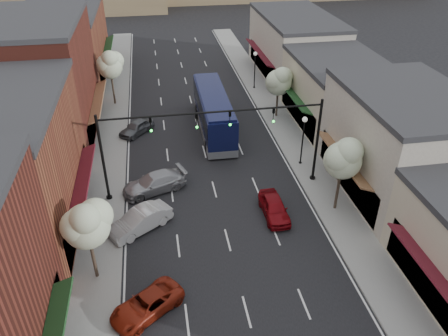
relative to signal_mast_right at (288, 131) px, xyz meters
name	(u,v)px	position (x,y,z in m)	size (l,w,h in m)	color
ground	(233,261)	(-5.62, -8.00, -4.62)	(160.00, 160.00, 0.00)	black
sidewalk_left	(111,135)	(-14.02, 10.50, -4.55)	(2.80, 73.00, 0.15)	gray
sidewalk_right	(281,122)	(2.78, 10.50, -4.55)	(2.80, 73.00, 0.15)	gray
curb_left	(126,134)	(-12.62, 10.50, -4.55)	(0.25, 73.00, 0.17)	gray
curb_right	(268,123)	(1.38, 10.50, -4.55)	(0.25, 73.00, 0.17)	gray
bldg_left_midfar	(37,80)	(-19.86, 12.00, 0.78)	(10.14, 14.10, 10.90)	maroon
bldg_left_far	(65,44)	(-19.84, 28.00, -0.46)	(10.14, 18.10, 8.40)	brown
bldg_right_midnear	(401,144)	(8.10, -2.00, -0.72)	(9.14, 12.10, 7.90)	#B9B09E
bldg_right_midfar	(337,92)	(8.08, 10.00, -1.46)	(9.14, 12.10, 6.40)	#BDB297
bldg_right_far	(294,46)	(8.09, 24.00, -0.96)	(9.14, 16.10, 7.40)	#B9B09E
signal_mast_right	(288,131)	(0.00, 0.00, 0.00)	(8.22, 0.46, 7.00)	black
signal_mast_left	(135,143)	(-11.24, 0.00, 0.00)	(8.22, 0.46, 7.00)	black
tree_right_near	(344,157)	(2.73, -4.05, -0.17)	(2.85, 2.65, 5.95)	#47382B
tree_right_far	(279,80)	(2.73, 11.95, -0.63)	(2.85, 2.65, 5.43)	#47382B
tree_left_near	(87,223)	(-13.87, -8.05, -0.40)	(2.85, 2.65, 5.69)	#47382B
tree_left_far	(110,64)	(-13.87, 17.95, -0.02)	(2.85, 2.65, 6.13)	#47382B
lamp_post_near	(303,133)	(2.18, 2.50, -1.62)	(0.44, 0.44, 4.44)	black
lamp_post_far	(255,64)	(2.18, 20.00, -1.62)	(0.44, 0.44, 4.44)	black
coach_bus	(214,111)	(-4.13, 10.22, -2.70)	(2.78, 12.11, 3.70)	#0E1239
red_hatchback	(274,208)	(-1.90, -3.93, -3.93)	(1.63, 4.06, 1.38)	maroon
parked_car_a	(147,305)	(-11.00, -11.09, -4.04)	(1.93, 4.19, 1.16)	maroon
parked_car_b	(140,220)	(-11.29, -3.89, -3.88)	(1.58, 4.53, 1.49)	silver
parked_car_c	(154,183)	(-10.19, 0.61, -3.90)	(2.03, 4.99, 1.45)	#A9AAAE
parked_car_d	(137,127)	(-11.55, 10.61, -3.97)	(1.55, 3.85, 1.31)	#575A5E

